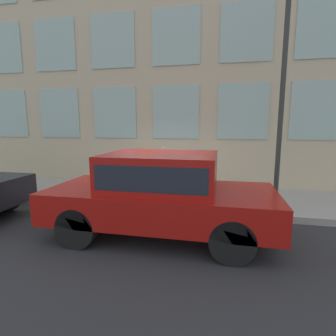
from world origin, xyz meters
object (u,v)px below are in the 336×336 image
object	(u,v)px
person	(162,167)
street_lamp	(285,54)
fire_hydrant	(174,188)
parked_car_red_near	(161,191)

from	to	relation	value
person	street_lamp	distance (m)	4.28
person	fire_hydrant	bearing A→B (deg)	145.98
fire_hydrant	parked_car_red_near	size ratio (longest dim) A/B	0.17
fire_hydrant	street_lamp	bearing A→B (deg)	-89.98
parked_car_red_near	fire_hydrant	bearing A→B (deg)	2.29
parked_car_red_near	person	bearing A→B (deg)	12.49
fire_hydrant	parked_car_red_near	distance (m)	1.90
person	parked_car_red_near	distance (m)	2.51
person	street_lamp	bearing A→B (deg)	-173.17
fire_hydrant	person	bearing A→B (deg)	38.42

